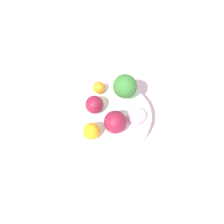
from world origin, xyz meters
name	(u,v)px	position (x,y,z in m)	size (l,w,h in m)	color
ground_plane	(112,125)	(0.00, 0.00, 0.00)	(6.00, 6.00, 0.00)	gray
table_surface	(112,123)	(0.00, 0.00, 0.01)	(1.20, 1.20, 0.02)	silver
bowl	(112,118)	(0.00, 0.00, 0.04)	(0.21, 0.21, 0.04)	white
broccoli	(125,87)	(0.06, -0.03, 0.10)	(0.06, 0.06, 0.08)	#99C17A
apple_red	(115,122)	(-0.04, -0.01, 0.09)	(0.06, 0.06, 0.06)	maroon
apple_green	(94,105)	(0.01, 0.05, 0.08)	(0.05, 0.05, 0.05)	maroon
orange_front	(99,88)	(0.07, 0.04, 0.08)	(0.03, 0.03, 0.03)	orange
orange_back	(91,131)	(-0.06, 0.05, 0.08)	(0.04, 0.04, 0.04)	orange
small_cup	(137,117)	(-0.01, -0.06, 0.07)	(0.05, 0.05, 0.02)	#EA9EC6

